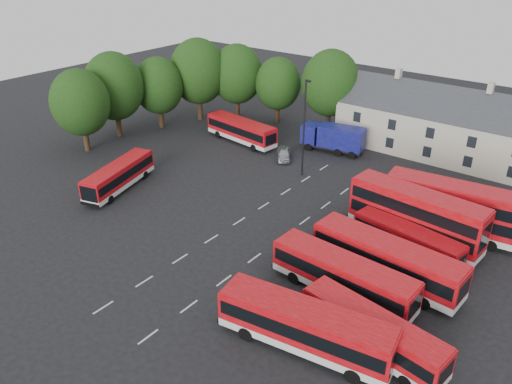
# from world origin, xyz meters

# --- Properties ---
(ground) EXTENTS (140.00, 140.00, 0.00)m
(ground) POSITION_xyz_m (0.00, 0.00, 0.00)
(ground) COLOR black
(ground) RESTS_ON ground
(lane_markings) EXTENTS (5.15, 33.80, 0.01)m
(lane_markings) POSITION_xyz_m (2.50, 2.00, 0.01)
(lane_markings) COLOR beige
(lane_markings) RESTS_ON ground
(treeline) EXTENTS (29.92, 32.59, 12.01)m
(treeline) POSITION_xyz_m (-20.74, 19.36, 6.68)
(treeline) COLOR black
(treeline) RESTS_ON ground
(terrace_houses) EXTENTS (35.70, 7.13, 10.06)m
(terrace_houses) POSITION_xyz_m (14.00, 30.00, 3.86)
(terrace_houses) COLOR beige
(terrace_houses) RESTS_ON ground
(bus_row_a) EXTENTS (12.15, 4.49, 3.36)m
(bus_row_a) POSITION_xyz_m (14.12, -8.27, 2.02)
(bus_row_a) COLOR silver
(bus_row_a) RESTS_ON ground
(bus_row_b) EXTENTS (10.49, 3.79, 2.90)m
(bus_row_b) POSITION_xyz_m (17.71, -5.72, 1.74)
(bus_row_b) COLOR silver
(bus_row_b) RESTS_ON ground
(bus_row_c) EXTENTS (11.59, 3.14, 3.25)m
(bus_row_c) POSITION_xyz_m (13.35, -1.78, 1.95)
(bus_row_c) COLOR silver
(bus_row_c) RESTS_ON ground
(bus_row_d) EXTENTS (12.47, 3.71, 3.48)m
(bus_row_d) POSITION_xyz_m (15.11, 2.04, 2.09)
(bus_row_d) COLOR silver
(bus_row_d) RESTS_ON ground
(bus_row_e) EXTENTS (9.94, 3.74, 2.75)m
(bus_row_e) POSITION_xyz_m (15.08, 6.38, 1.65)
(bus_row_e) COLOR silver
(bus_row_e) RESTS_ON ground
(bus_dd_south) EXTENTS (12.27, 3.83, 4.95)m
(bus_dd_south) POSITION_xyz_m (14.65, 8.96, 2.82)
(bus_dd_south) COLOR silver
(bus_dd_south) RESTS_ON ground
(bus_dd_north) EXTENTS (12.36, 4.14, 4.97)m
(bus_dd_north) POSITION_xyz_m (16.72, 12.36, 2.83)
(bus_dd_north) COLOR silver
(bus_dd_north) RESTS_ON ground
(bus_west) EXTENTS (4.98, 10.35, 2.86)m
(bus_west) POSITION_xyz_m (-14.76, -0.52, 1.72)
(bus_west) COLOR silver
(bus_west) RESTS_ON ground
(bus_north) EXTENTS (11.08, 3.81, 3.07)m
(bus_north) POSITION_xyz_m (-13.06, 18.41, 1.85)
(bus_north) COLOR silver
(bus_north) RESTS_ON ground
(box_truck) EXTENTS (8.26, 3.82, 3.48)m
(box_truck) POSITION_xyz_m (-1.69, 23.03, 1.96)
(box_truck) COLOR black
(box_truck) RESTS_ON ground
(silver_car) EXTENTS (3.60, 4.19, 1.36)m
(silver_car) POSITION_xyz_m (-5.28, 17.18, 0.68)
(silver_car) COLOR #B5B9BE
(silver_car) RESTS_ON ground
(lamppost) EXTENTS (0.78, 0.47, 11.21)m
(lamppost) POSITION_xyz_m (-0.96, 14.68, 5.98)
(lamppost) COLOR black
(lamppost) RESTS_ON ground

